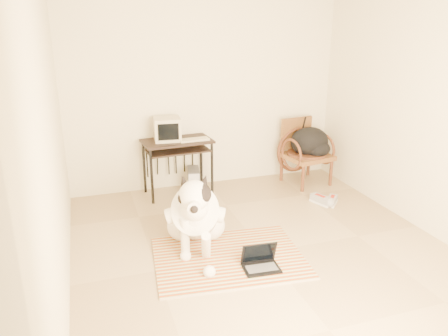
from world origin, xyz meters
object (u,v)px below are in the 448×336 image
computer_desk (177,148)px  crt_monitor (167,129)px  dog (196,215)px  laptop (260,262)px  rattan_chair (305,152)px  pc_tower (194,181)px  backpack (311,143)px

computer_desk → crt_monitor: crt_monitor is taller
dog → laptop: dog is taller
dog → computer_desk: 1.65m
computer_desk → rattan_chair: rattan_chair is taller
crt_monitor → laptop: bearing=-78.7°
crt_monitor → rattan_chair: crt_monitor is taller
laptop → computer_desk: bearing=98.5°
dog → rattan_chair: 2.57m
computer_desk → pc_tower: bearing=-10.7°
laptop → crt_monitor: size_ratio=0.98×
laptop → rattan_chair: bearing=52.8°
backpack → laptop: bearing=-129.2°
crt_monitor → rattan_chair: bearing=-4.9°
dog → rattan_chair: (2.10, 1.48, 0.10)m
laptop → rattan_chair: size_ratio=0.39×
crt_monitor → pc_tower: size_ratio=0.94×
computer_desk → pc_tower: (0.21, -0.04, -0.50)m
computer_desk → laptop: bearing=-81.5°
pc_tower → backpack: backpack is taller
dog → rattan_chair: size_ratio=1.42×
crt_monitor → dog: bearing=-91.5°
pc_tower → rattan_chair: bearing=-2.9°
backpack → crt_monitor: bearing=172.9°
rattan_chair → backpack: (0.05, -0.09, 0.16)m
crt_monitor → backpack: bearing=-7.1°
crt_monitor → backpack: crt_monitor is taller
rattan_chair → backpack: 0.18m
dog → crt_monitor: (0.04, 1.66, 0.56)m
crt_monitor → pc_tower: bearing=-14.6°
rattan_chair → computer_desk: bearing=176.2°
laptop → crt_monitor: bearing=101.3°
computer_desk → pc_tower: size_ratio=2.42×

